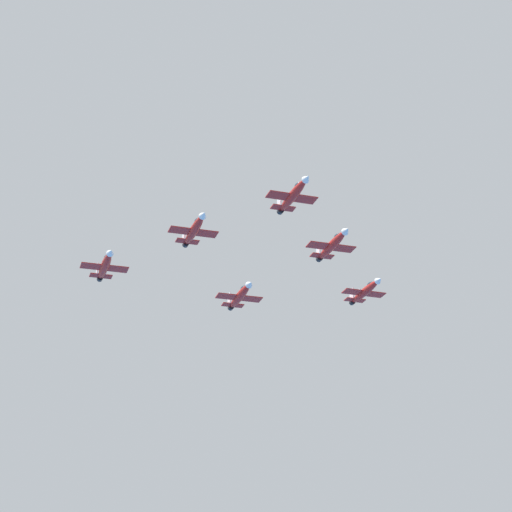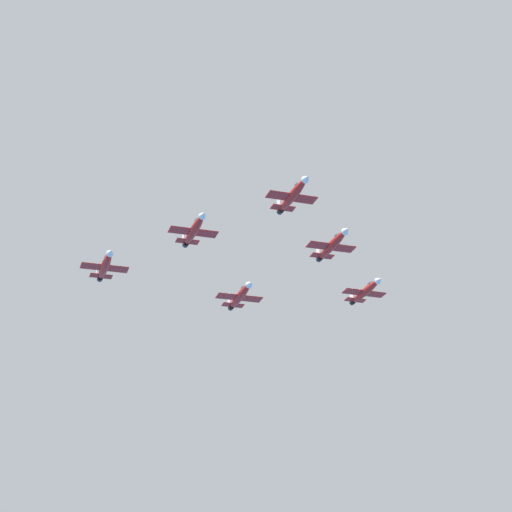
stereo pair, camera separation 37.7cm
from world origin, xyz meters
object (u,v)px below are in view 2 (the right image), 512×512
object	(u,v)px
jet_right_outer	(105,266)
jet_slot_rear	(240,296)
jet_left_wingman	(332,245)
jet_left_outer	(365,291)
jet_right_wingman	(194,230)
jet_lead	(293,195)

from	to	relation	value
jet_right_outer	jet_slot_rear	xyz separation A→B (m)	(-17.29, 28.05, -3.80)
jet_left_wingman	jet_slot_rear	bearing A→B (deg)	-139.49
jet_left_wingman	jet_left_outer	distance (m)	25.57
jet_left_wingman	jet_right_wingman	world-z (taller)	jet_left_wingman
jet_left_outer	jet_slot_rear	xyz separation A→B (m)	(17.29, -28.05, -4.97)
jet_right_wingman	jet_left_outer	world-z (taller)	jet_right_wingman
jet_left_outer	jet_right_outer	size ratio (longest dim) A/B	0.97
jet_lead	jet_left_outer	size ratio (longest dim) A/B	0.99
jet_right_wingman	jet_left_outer	size ratio (longest dim) A/B	1.01
jet_right_wingman	jet_slot_rear	bearing A→B (deg)	140.06
jet_lead	jet_left_wingman	world-z (taller)	jet_lead
jet_left_wingman	jet_right_outer	world-z (taller)	jet_left_wingman
jet_lead	jet_right_outer	size ratio (longest dim) A/B	0.96
jet_right_outer	jet_lead	bearing A→B (deg)	41.43
jet_slot_rear	jet_right_outer	bearing A→B (deg)	-89.23
jet_lead	jet_slot_rear	xyz separation A→B (m)	(-33.00, -20.34, -8.67)
jet_right_wingman	jet_right_outer	size ratio (longest dim) A/B	0.98
jet_right_wingman	jet_right_outer	distance (m)	25.62
jet_lead	jet_right_outer	distance (m)	51.11
jet_left_wingman	jet_slot_rear	xyz separation A→B (m)	(-7.86, -24.20, -7.50)
jet_left_outer	jet_slot_rear	distance (m)	33.32
jet_left_wingman	jet_left_outer	xyz separation A→B (m)	(-25.15, 3.86, -2.53)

